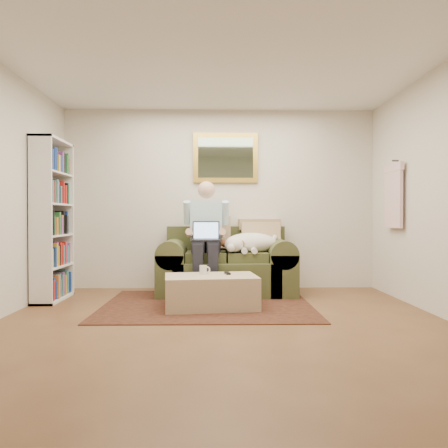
{
  "coord_description": "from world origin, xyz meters",
  "views": [
    {
      "loc": [
        -0.07,
        -3.88,
        1.03
      ],
      "look_at": [
        0.04,
        1.52,
        0.95
      ],
      "focal_mm": 35.0,
      "sensor_mm": 36.0,
      "label": 1
    }
  ],
  "objects_px": {
    "laptop": "(206,235)",
    "ottoman": "(211,292)",
    "sofa": "(226,271)",
    "bookshelf": "(52,220)",
    "coffee_mug": "(203,270)",
    "sleeping_dog": "(251,243)",
    "seated_man": "(206,238)"
  },
  "relations": [
    {
      "from": "seated_man",
      "to": "bookshelf",
      "type": "relative_size",
      "value": 0.76
    },
    {
      "from": "sleeping_dog",
      "to": "bookshelf",
      "type": "bearing_deg",
      "value": -172.77
    },
    {
      "from": "laptop",
      "to": "sleeping_dog",
      "type": "bearing_deg",
      "value": 13.64
    },
    {
      "from": "coffee_mug",
      "to": "bookshelf",
      "type": "xyz_separation_m",
      "value": [
        -1.89,
        0.42,
        0.58
      ]
    },
    {
      "from": "sofa",
      "to": "ottoman",
      "type": "bearing_deg",
      "value": -101.94
    },
    {
      "from": "seated_man",
      "to": "coffee_mug",
      "type": "distance_m",
      "value": 0.75
    },
    {
      "from": "laptop",
      "to": "ottoman",
      "type": "relative_size",
      "value": 0.34
    },
    {
      "from": "ottoman",
      "to": "seated_man",
      "type": "bearing_deg",
      "value": 95.18
    },
    {
      "from": "laptop",
      "to": "sofa",
      "type": "bearing_deg",
      "value": 41.02
    },
    {
      "from": "sofa",
      "to": "ottoman",
      "type": "xyz_separation_m",
      "value": [
        -0.2,
        -0.95,
        -0.13
      ]
    },
    {
      "from": "laptop",
      "to": "coffee_mug",
      "type": "relative_size",
      "value": 3.51
    },
    {
      "from": "laptop",
      "to": "ottoman",
      "type": "distance_m",
      "value": 0.94
    },
    {
      "from": "seated_man",
      "to": "laptop",
      "type": "relative_size",
      "value": 4.33
    },
    {
      "from": "ottoman",
      "to": "coffee_mug",
      "type": "height_order",
      "value": "coffee_mug"
    },
    {
      "from": "seated_man",
      "to": "sleeping_dog",
      "type": "bearing_deg",
      "value": 7.13
    },
    {
      "from": "sofa",
      "to": "sleeping_dog",
      "type": "relative_size",
      "value": 2.43
    },
    {
      "from": "ottoman",
      "to": "coffee_mug",
      "type": "xyz_separation_m",
      "value": [
        -0.09,
        0.12,
        0.24
      ]
    },
    {
      "from": "sofa",
      "to": "seated_man",
      "type": "xyz_separation_m",
      "value": [
        -0.27,
        -0.17,
        0.45
      ]
    },
    {
      "from": "sofa",
      "to": "seated_man",
      "type": "height_order",
      "value": "seated_man"
    },
    {
      "from": "laptop",
      "to": "coffee_mug",
      "type": "height_order",
      "value": "laptop"
    },
    {
      "from": "laptop",
      "to": "ottoman",
      "type": "xyz_separation_m",
      "value": [
        0.07,
        -0.71,
        -0.61
      ]
    },
    {
      "from": "sofa",
      "to": "laptop",
      "type": "xyz_separation_m",
      "value": [
        -0.27,
        -0.24,
        0.49
      ]
    },
    {
      "from": "sleeping_dog",
      "to": "ottoman",
      "type": "relative_size",
      "value": 0.73
    },
    {
      "from": "seated_man",
      "to": "sofa",
      "type": "bearing_deg",
      "value": 31.45
    },
    {
      "from": "ottoman",
      "to": "bookshelf",
      "type": "relative_size",
      "value": 0.51
    },
    {
      "from": "sofa",
      "to": "bookshelf",
      "type": "bearing_deg",
      "value": -169.38
    },
    {
      "from": "seated_man",
      "to": "sleeping_dog",
      "type": "xyz_separation_m",
      "value": [
        0.6,
        0.07,
        -0.07
      ]
    },
    {
      "from": "bookshelf",
      "to": "laptop",
      "type": "bearing_deg",
      "value": 5.18
    },
    {
      "from": "seated_man",
      "to": "sleeping_dog",
      "type": "relative_size",
      "value": 2.04
    },
    {
      "from": "coffee_mug",
      "to": "ottoman",
      "type": "bearing_deg",
      "value": -52.4
    },
    {
      "from": "sleeping_dog",
      "to": "coffee_mug",
      "type": "height_order",
      "value": "sleeping_dog"
    },
    {
      "from": "laptop",
      "to": "bookshelf",
      "type": "height_order",
      "value": "bookshelf"
    }
  ]
}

